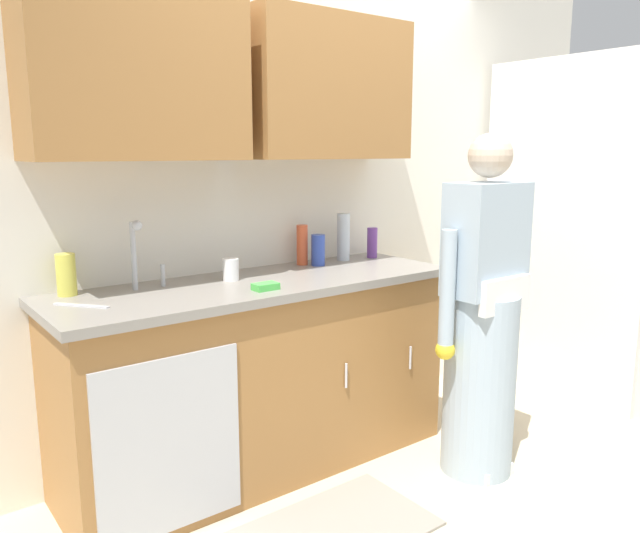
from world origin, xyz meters
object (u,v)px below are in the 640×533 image
(bottle_dish_liquid, at_px, (302,245))
(sponge, at_px, (266,286))
(person_at_sink, at_px, (482,333))
(bottle_cleaner_spray, at_px, (343,237))
(bottle_water_short, at_px, (372,243))
(knife_on_counter, at_px, (81,306))
(cup_by_sink, at_px, (231,269))
(bottle_water_tall, at_px, (318,250))
(sink, at_px, (157,298))
(bottle_soap, at_px, (66,275))

(bottle_dish_liquid, xyz_separation_m, sponge, (-0.49, -0.40, -0.09))
(person_at_sink, relative_size, sponge, 14.73)
(bottle_cleaner_spray, xyz_separation_m, bottle_dish_liquid, (-0.26, 0.03, -0.02))
(bottle_water_short, bearing_deg, knife_on_counter, -174.63)
(person_at_sink, height_order, bottle_cleaner_spray, person_at_sink)
(bottle_cleaner_spray, distance_m, cup_by_sink, 0.78)
(sponge, bearing_deg, bottle_water_tall, 31.71)
(bottle_dish_liquid, height_order, sponge, bottle_dish_liquid)
(bottle_water_tall, xyz_separation_m, cup_by_sink, (-0.56, -0.06, -0.03))
(cup_by_sink, height_order, sponge, cup_by_sink)
(knife_on_counter, bearing_deg, cup_by_sink, -121.65)
(person_at_sink, xyz_separation_m, sponge, (-0.90, 0.47, 0.26))
(sink, xyz_separation_m, bottle_soap, (-0.31, 0.21, 0.10))
(bottle_cleaner_spray, distance_m, bottle_dish_liquid, 0.27)
(bottle_dish_liquid, distance_m, sponge, 0.64)
(bottle_cleaner_spray, height_order, sponge, bottle_cleaner_spray)
(sink, height_order, bottle_soap, sink)
(person_at_sink, distance_m, bottle_water_short, 0.88)
(cup_by_sink, bearing_deg, bottle_cleaner_spray, 7.91)
(bottle_water_tall, bearing_deg, bottle_water_short, 1.49)
(bottle_water_short, distance_m, bottle_water_tall, 0.39)
(person_at_sink, bearing_deg, knife_on_counter, 157.97)
(bottle_dish_liquid, distance_m, bottle_soap, 1.21)
(bottle_water_short, distance_m, knife_on_counter, 1.68)
(sponge, bearing_deg, bottle_water_short, 20.24)
(cup_by_sink, bearing_deg, knife_on_counter, -173.32)
(person_at_sink, height_order, bottle_water_tall, person_at_sink)
(person_at_sink, distance_m, knife_on_counter, 1.78)
(person_at_sink, bearing_deg, bottle_cleaner_spray, 100.04)
(bottle_cleaner_spray, distance_m, bottle_water_tall, 0.22)
(bottle_water_tall, distance_m, bottle_dish_liquid, 0.09)
(bottle_soap, distance_m, knife_on_counter, 0.24)
(knife_on_counter, bearing_deg, bottle_soap, -41.03)
(bottle_water_short, relative_size, bottle_water_tall, 1.04)
(cup_by_sink, bearing_deg, bottle_water_short, 4.39)
(sink, relative_size, knife_on_counter, 2.08)
(sponge, bearing_deg, bottle_soap, 150.18)
(bottle_water_short, relative_size, knife_on_counter, 0.72)
(sink, height_order, sponge, sink)
(bottle_water_short, height_order, bottle_dish_liquid, bottle_dish_liquid)
(bottle_water_tall, relative_size, cup_by_sink, 1.58)
(bottle_water_short, height_order, knife_on_counter, bottle_water_short)
(bottle_dish_liquid, height_order, cup_by_sink, bottle_dish_liquid)
(sink, distance_m, cup_by_sink, 0.41)
(sponge, bearing_deg, bottle_cleaner_spray, 26.75)
(cup_by_sink, distance_m, sponge, 0.27)
(cup_by_sink, relative_size, knife_on_counter, 0.44)
(bottle_cleaner_spray, height_order, bottle_dish_liquid, bottle_cleaner_spray)
(bottle_soap, xyz_separation_m, knife_on_counter, (-0.01, -0.23, -0.09))
(bottle_dish_liquid, bearing_deg, bottle_soap, 179.53)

